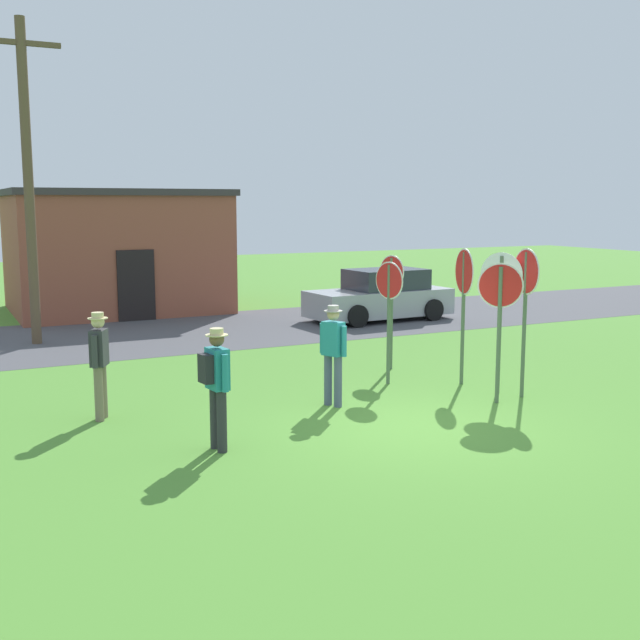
# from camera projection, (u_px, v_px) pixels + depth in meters

# --- Properties ---
(ground_plane) EXTENTS (80.00, 80.00, 0.00)m
(ground_plane) POSITION_uv_depth(u_px,v_px,m) (411.00, 426.00, 12.21)
(ground_plane) COLOR #518E33
(street_asphalt) EXTENTS (60.00, 6.40, 0.01)m
(street_asphalt) POSITION_uv_depth(u_px,v_px,m) (202.00, 330.00, 21.37)
(street_asphalt) COLOR #4C4C51
(street_asphalt) RESTS_ON ground
(building_background) EXTENTS (6.57, 5.58, 3.88)m
(building_background) POSITION_uv_depth(u_px,v_px,m) (115.00, 250.00, 25.26)
(building_background) COLOR brown
(building_background) RESTS_ON ground
(utility_pole) EXTENTS (1.80, 0.24, 7.77)m
(utility_pole) POSITION_uv_depth(u_px,v_px,m) (28.00, 177.00, 18.77)
(utility_pole) COLOR brown
(utility_pole) RESTS_ON ground
(parked_car_on_street) EXTENTS (4.39, 2.20, 1.51)m
(parked_car_on_street) POSITION_uv_depth(u_px,v_px,m) (380.00, 297.00, 23.26)
(parked_car_on_street) COLOR #A5A8AD
(parked_car_on_street) RESTS_ON ground
(stop_sign_rear_left) EXTENTS (0.25, 0.85, 2.61)m
(stop_sign_rear_left) POSITION_uv_depth(u_px,v_px,m) (464.00, 290.00, 14.77)
(stop_sign_rear_left) COLOR #51664C
(stop_sign_rear_left) RESTS_ON ground
(stop_sign_center_cluster) EXTENTS (0.16, 0.81, 2.67)m
(stop_sign_center_cluster) POSITION_uv_depth(u_px,v_px,m) (525.00, 295.00, 13.76)
(stop_sign_center_cluster) COLOR #51664C
(stop_sign_center_cluster) RESTS_ON ground
(stop_sign_tallest) EXTENTS (0.38, 0.71, 2.58)m
(stop_sign_tallest) POSITION_uv_depth(u_px,v_px,m) (501.00, 297.00, 14.04)
(stop_sign_tallest) COLOR #51664C
(stop_sign_tallest) RESTS_ON ground
(stop_sign_leaning_left) EXTENTS (0.18, 0.70, 2.36)m
(stop_sign_leaning_left) POSITION_uv_depth(u_px,v_px,m) (389.00, 301.00, 14.81)
(stop_sign_leaning_left) COLOR #51664C
(stop_sign_leaning_left) RESTS_ON ground
(stop_sign_low_front) EXTENTS (0.58, 0.55, 2.44)m
(stop_sign_low_front) POSITION_uv_depth(u_px,v_px,m) (500.00, 308.00, 13.34)
(stop_sign_low_front) COLOR #51664C
(stop_sign_low_front) RESTS_ON ground
(stop_sign_far_back) EXTENTS (0.18, 0.66, 2.39)m
(stop_sign_far_back) POSITION_uv_depth(u_px,v_px,m) (392.00, 293.00, 16.17)
(stop_sign_far_back) COLOR #51664C
(stop_sign_far_back) RESTS_ON ground
(person_with_sunhat) EXTENTS (0.34, 0.53, 1.74)m
(person_with_sunhat) POSITION_uv_depth(u_px,v_px,m) (333.00, 349.00, 13.27)
(person_with_sunhat) COLOR #4C5670
(person_with_sunhat) RESTS_ON ground
(person_in_dark_shirt) EXTENTS (0.41, 0.57, 1.74)m
(person_in_dark_shirt) POSITION_uv_depth(u_px,v_px,m) (216.00, 380.00, 10.84)
(person_in_dark_shirt) COLOR #2D2D33
(person_in_dark_shirt) RESTS_ON ground
(person_near_signs) EXTENTS (0.36, 0.52, 1.74)m
(person_near_signs) POSITION_uv_depth(u_px,v_px,m) (99.00, 359.00, 12.43)
(person_near_signs) COLOR #7A6B56
(person_near_signs) RESTS_ON ground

